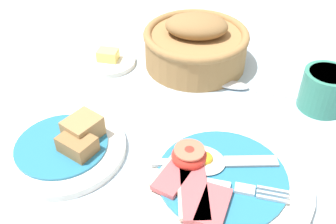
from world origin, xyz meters
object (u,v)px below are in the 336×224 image
object	(u,v)px
bread_plate	(66,145)
butter_dish	(109,61)
breakfast_plate	(217,178)
bread_basket	(196,44)
teaspoon_near_cup	(244,87)
sugar_cup	(325,89)

from	to	relation	value
bread_plate	butter_dish	size ratio (longest dim) A/B	1.80
breakfast_plate	bread_basket	bearing A→B (deg)	115.40
bread_basket	butter_dish	xyz separation A→B (m)	(-0.16, -0.07, -0.04)
teaspoon_near_cup	sugar_cup	bearing A→B (deg)	173.90
breakfast_plate	bread_plate	bearing A→B (deg)	-172.75
teaspoon_near_cup	bread_plate	bearing A→B (deg)	44.61
sugar_cup	teaspoon_near_cup	size ratio (longest dim) A/B	0.42
bread_basket	butter_dish	bearing A→B (deg)	-157.16
bread_basket	teaspoon_near_cup	distance (m)	0.13
sugar_cup	breakfast_plate	bearing A→B (deg)	-116.07
sugar_cup	teaspoon_near_cup	world-z (taller)	sugar_cup
butter_dish	bread_basket	bearing A→B (deg)	22.84
butter_dish	breakfast_plate	bearing A→B (deg)	-35.98
bread_basket	butter_dish	world-z (taller)	bread_basket
bread_plate	bread_basket	distance (m)	0.33
sugar_cup	teaspoon_near_cup	bearing A→B (deg)	-179.27
breakfast_plate	sugar_cup	world-z (taller)	sugar_cup
teaspoon_near_cup	butter_dish	bearing A→B (deg)	-2.53
bread_plate	bread_basket	world-z (taller)	bread_basket
bread_plate	bread_basket	size ratio (longest dim) A/B	0.95
breakfast_plate	teaspoon_near_cup	world-z (taller)	breakfast_plate
bread_plate	teaspoon_near_cup	xyz separation A→B (m)	(0.21, 0.27, -0.01)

